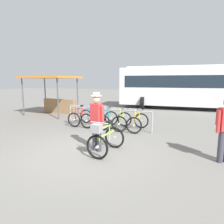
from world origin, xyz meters
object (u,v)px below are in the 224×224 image
at_px(racked_bike_blue, 93,118).
at_px(racked_bike_yellow, 138,122).
at_px(person_with_featured_bike, 97,119).
at_px(bus_distant, 191,85).
at_px(market_stall, 55,92).
at_px(featured_bicycle, 105,139).
at_px(racked_bike_teal, 107,119).
at_px(racked_bike_red, 80,117).
at_px(racked_bike_lime, 122,121).

xyz_separation_m(racked_bike_blue, racked_bike_yellow, (2.10, -0.09, 0.00)).
height_order(person_with_featured_bike, bus_distant, bus_distant).
height_order(racked_bike_blue, market_stall, market_stall).
xyz_separation_m(featured_bicycle, bus_distant, (2.17, 10.61, 1.30)).
distance_m(person_with_featured_bike, bus_distant, 10.76).
distance_m(racked_bike_yellow, market_stall, 6.27).
height_order(racked_bike_teal, bus_distant, bus_distant).
distance_m(racked_bike_blue, featured_bicycle, 3.57).
distance_m(racked_bike_red, racked_bike_yellow, 2.80).
bearing_deg(market_stall, racked_bike_blue, -29.70).
bearing_deg(racked_bike_red, person_with_featured_bike, -52.05).
height_order(racked_bike_blue, racked_bike_teal, same).
relative_size(racked_bike_teal, racked_bike_lime, 0.96).
relative_size(featured_bicycle, bus_distant, 0.12).
bearing_deg(person_with_featured_bike, racked_bike_red, 127.95).
height_order(racked_bike_red, bus_distant, bus_distant).
relative_size(racked_bike_yellow, market_stall, 0.35).
bearing_deg(racked_bike_yellow, person_with_featured_bike, -101.09).
height_order(racked_bike_yellow, bus_distant, bus_distant).
xyz_separation_m(racked_bike_blue, racked_bike_lime, (1.40, -0.06, 0.00)).
relative_size(racked_bike_teal, person_with_featured_bike, 0.65).
bearing_deg(bus_distant, racked_bike_yellow, -104.37).
xyz_separation_m(racked_bike_blue, racked_bike_teal, (0.70, -0.03, 0.00)).
relative_size(racked_bike_lime, person_with_featured_bike, 0.68).
relative_size(racked_bike_blue, market_stall, 0.36).
bearing_deg(person_with_featured_bike, racked_bike_blue, 118.54).
bearing_deg(featured_bicycle, racked_bike_lime, 99.39).
relative_size(racked_bike_lime, racked_bike_yellow, 1.02).
height_order(racked_bike_lime, person_with_featured_bike, person_with_featured_bike).
bearing_deg(racked_bike_yellow, market_stall, 159.22).
height_order(racked_bike_blue, featured_bicycle, same).
relative_size(racked_bike_lime, bus_distant, 0.12).
relative_size(bus_distant, market_stall, 3.11).
bearing_deg(racked_bike_lime, racked_bike_yellow, -2.53).
bearing_deg(racked_bike_teal, market_stall, 154.06).
relative_size(racked_bike_yellow, bus_distant, 0.11).
xyz_separation_m(racked_bike_teal, bus_distant, (3.36, 7.60, 1.37)).
bearing_deg(racked_bike_lime, bus_distant, 70.77).
bearing_deg(racked_bike_yellow, racked_bike_teal, 177.47).
relative_size(racked_bike_blue, racked_bike_teal, 1.05).
bearing_deg(racked_bike_red, featured_bicycle, -49.80).
relative_size(racked_bike_red, racked_bike_blue, 0.94).
xyz_separation_m(racked_bike_lime, market_stall, (-5.08, 2.16, 1.03)).
xyz_separation_m(racked_bike_red, market_stall, (-2.98, 2.07, 1.03)).
distance_m(racked_bike_yellow, featured_bicycle, 2.95).
distance_m(racked_bike_red, bus_distant, 9.02).
bearing_deg(racked_bike_lime, featured_bicycle, -80.61).
height_order(racked_bike_blue, racked_bike_yellow, same).
xyz_separation_m(featured_bicycle, person_with_featured_bike, (-0.33, 0.17, 0.50)).
bearing_deg(bus_distant, market_stall, -144.75).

